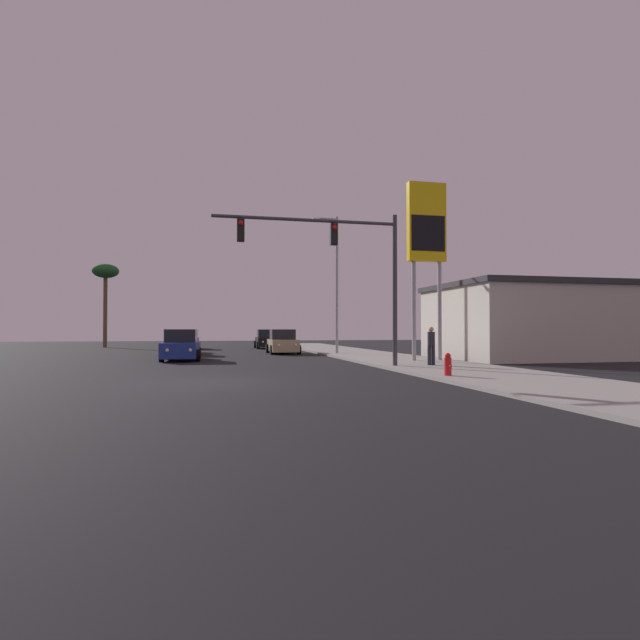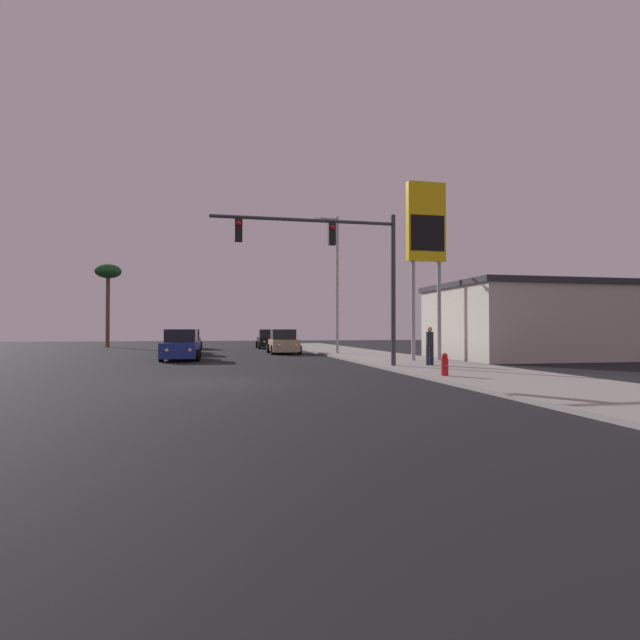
{
  "view_description": "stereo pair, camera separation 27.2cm",
  "coord_description": "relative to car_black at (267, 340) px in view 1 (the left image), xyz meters",
  "views": [
    {
      "loc": [
        -0.14,
        -15.97,
        1.66
      ],
      "look_at": [
        6.2,
        12.81,
        2.23
      ],
      "focal_mm": 28.0,
      "sensor_mm": 36.0,
      "label": 1
    },
    {
      "loc": [
        0.13,
        -16.03,
        1.66
      ],
      "look_at": [
        6.2,
        12.81,
        2.23
      ],
      "focal_mm": 28.0,
      "sensor_mm": 36.0,
      "label": 2
    }
  ],
  "objects": [
    {
      "name": "ground_plane",
      "position": [
        -4.76,
        -28.22,
        -0.76
      ],
      "size": [
        120.0,
        120.0,
        0.0
      ],
      "primitive_type": "plane",
      "color": "black"
    },
    {
      "name": "sidewalk_right",
      "position": [
        4.74,
        -18.22,
        -0.7
      ],
      "size": [
        5.0,
        60.0,
        0.12
      ],
      "color": "gray",
      "rests_on": "ground"
    },
    {
      "name": "building_gas_station",
      "position": [
        13.24,
        -18.53,
        1.4
      ],
      "size": [
        10.3,
        8.3,
        4.3
      ],
      "color": "beige",
      "rests_on": "ground"
    },
    {
      "name": "car_black",
      "position": [
        0.0,
        0.0,
        0.0
      ],
      "size": [
        2.04,
        4.33,
        1.68
      ],
      "rotation": [
        0.0,
        0.0,
        3.12
      ],
      "color": "black",
      "rests_on": "ground"
    },
    {
      "name": "car_green",
      "position": [
        -6.79,
        -9.98,
        0.0
      ],
      "size": [
        2.04,
        4.32,
        1.68
      ],
      "rotation": [
        0.0,
        0.0,
        3.15
      ],
      "color": "#195933",
      "rests_on": "ground"
    },
    {
      "name": "car_blue",
      "position": [
        -6.43,
        -16.17,
        0.0
      ],
      "size": [
        2.04,
        4.34,
        1.68
      ],
      "rotation": [
        0.0,
        0.0,
        3.1
      ],
      "color": "navy",
      "rests_on": "ground"
    },
    {
      "name": "car_tan",
      "position": [
        0.01,
        -9.89,
        0.0
      ],
      "size": [
        2.04,
        4.33,
        1.68
      ],
      "rotation": [
        0.0,
        0.0,
        3.11
      ],
      "color": "tan",
      "rests_on": "ground"
    },
    {
      "name": "car_grey",
      "position": [
        -6.77,
        0.24,
        0.0
      ],
      "size": [
        2.04,
        4.32,
        1.68
      ],
      "rotation": [
        0.0,
        0.0,
        3.15
      ],
      "color": "slate",
      "rests_on": "ground"
    },
    {
      "name": "traffic_light_mast",
      "position": [
        0.61,
        -23.93,
        3.99
      ],
      "size": [
        7.86,
        0.36,
        6.5
      ],
      "color": "#38383D",
      "rests_on": "sidewalk_right"
    },
    {
      "name": "street_lamp",
      "position": [
        3.12,
        -12.42,
        4.36
      ],
      "size": [
        1.74,
        0.24,
        9.0
      ],
      "color": "#99999E",
      "rests_on": "sidewalk_right"
    },
    {
      "name": "gas_station_sign",
      "position": [
        5.8,
        -20.78,
        5.86
      ],
      "size": [
        2.0,
        0.42,
        9.0
      ],
      "color": "#99999E",
      "rests_on": "sidewalk_right"
    },
    {
      "name": "fire_hydrant",
      "position": [
        2.91,
        -28.75,
        -0.27
      ],
      "size": [
        0.24,
        0.34,
        0.76
      ],
      "color": "red",
      "rests_on": "sidewalk_right"
    },
    {
      "name": "pedestrian_on_sidewalk",
      "position": [
        4.52,
        -24.02,
        0.27
      ],
      "size": [
        0.34,
        0.32,
        1.67
      ],
      "color": "#23232D",
      "rests_on": "sidewalk_right"
    },
    {
      "name": "palm_tree_far",
      "position": [
        -14.54,
        5.78,
        6.03
      ],
      "size": [
        2.4,
        2.4,
        7.84
      ],
      "color": "brown",
      "rests_on": "ground"
    }
  ]
}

